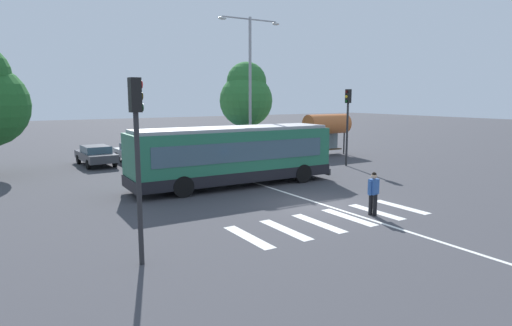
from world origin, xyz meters
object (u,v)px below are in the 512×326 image
object	(u,v)px
twin_arm_street_lamp	(250,75)
background_tree_right	(246,95)
parked_car_silver	(135,152)
parked_car_red	(170,149)
parked_car_white	(201,146)
parked_car_blue	(234,145)
city_transit_bus	(233,156)
traffic_light_near_corner	(137,142)
bus_stop_shelter	(327,125)
pedestrian_crossing_street	(373,191)
parked_car_charcoal	(96,154)
traffic_light_far_corner	(348,115)
parked_car_champagne	(261,143)

from	to	relation	value
twin_arm_street_lamp	background_tree_right	size ratio (longest dim) A/B	1.35
twin_arm_street_lamp	parked_car_silver	bearing A→B (deg)	154.31
parked_car_red	parked_car_white	size ratio (longest dim) A/B	1.02
parked_car_blue	city_transit_bus	bearing A→B (deg)	-118.99
traffic_light_near_corner	bus_stop_shelter	bearing A→B (deg)	36.97
parked_car_red	twin_arm_street_lamp	xyz separation A→B (m)	(4.60, -3.91, 5.36)
traffic_light_near_corner	parked_car_red	bearing A→B (deg)	67.14
pedestrian_crossing_street	parked_car_charcoal	bearing A→B (deg)	109.17
pedestrian_crossing_street	twin_arm_street_lamp	size ratio (longest dim) A/B	0.17
parked_car_charcoal	pedestrian_crossing_street	bearing A→B (deg)	-70.83
city_transit_bus	pedestrian_crossing_street	world-z (taller)	city_transit_bus
city_transit_bus	parked_car_blue	distance (m)	12.39
traffic_light_near_corner	traffic_light_far_corner	xyz separation A→B (m)	(16.97, 9.83, 0.00)
parked_car_silver	traffic_light_far_corner	bearing A→B (deg)	-37.16
parked_car_champagne	twin_arm_street_lamp	world-z (taller)	twin_arm_street_lamp
parked_car_white	twin_arm_street_lamp	size ratio (longest dim) A/B	0.46
parked_car_charcoal	parked_car_white	bearing A→B (deg)	4.20
pedestrian_crossing_street	parked_car_white	world-z (taller)	pedestrian_crossing_street
parked_car_silver	bus_stop_shelter	size ratio (longest dim) A/B	1.18
city_transit_bus	traffic_light_near_corner	distance (m)	11.00
parked_car_blue	twin_arm_street_lamp	world-z (taller)	twin_arm_street_lamp
city_transit_bus	bus_stop_shelter	distance (m)	13.64
parked_car_silver	bus_stop_shelter	bearing A→B (deg)	-16.57
pedestrian_crossing_street	parked_car_champagne	world-z (taller)	pedestrian_crossing_street
parked_car_silver	traffic_light_far_corner	world-z (taller)	traffic_light_far_corner
bus_stop_shelter	parked_car_silver	bearing A→B (deg)	163.43
traffic_light_far_corner	background_tree_right	distance (m)	10.12
parked_car_blue	traffic_light_far_corner	bearing A→B (deg)	-67.83
traffic_light_near_corner	bus_stop_shelter	size ratio (longest dim) A/B	1.32
parked_car_charcoal	traffic_light_far_corner	size ratio (longest dim) A/B	0.90
parked_car_silver	parked_car_champagne	world-z (taller)	same
parked_car_blue	background_tree_right	world-z (taller)	background_tree_right
city_transit_bus	parked_car_blue	xyz separation A→B (m)	(5.99, 10.81, -0.82)
parked_car_charcoal	parked_car_white	xyz separation A→B (m)	(8.03, 0.59, 0.00)
parked_car_white	background_tree_right	world-z (taller)	background_tree_right
parked_car_red	traffic_light_far_corner	xyz separation A→B (m)	(8.94, -9.22, 2.62)
traffic_light_near_corner	background_tree_right	xyz separation A→B (m)	(14.98, 19.66, 1.34)
parked_car_silver	twin_arm_street_lamp	distance (m)	9.73
parked_car_charcoal	parked_car_champagne	bearing A→B (deg)	1.37
parked_car_champagne	traffic_light_near_corner	xyz separation A→B (m)	(-16.08, -19.11, 2.62)
parked_car_charcoal	parked_car_champagne	size ratio (longest dim) A/B	0.99
city_transit_bus	parked_car_blue	world-z (taller)	city_transit_bus
twin_arm_street_lamp	parked_car_champagne	bearing A→B (deg)	49.07
parked_car_blue	pedestrian_crossing_street	bearing A→B (deg)	-102.43
city_transit_bus	parked_car_champagne	distance (m)	14.17
parked_car_white	parked_car_blue	bearing A→B (deg)	-12.11
city_transit_bus	parked_car_red	world-z (taller)	city_transit_bus
parked_car_blue	traffic_light_near_corner	distance (m)	23.20
parked_car_white	traffic_light_far_corner	size ratio (longest dim) A/B	0.90
bus_stop_shelter	background_tree_right	size ratio (longest dim) A/B	0.52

